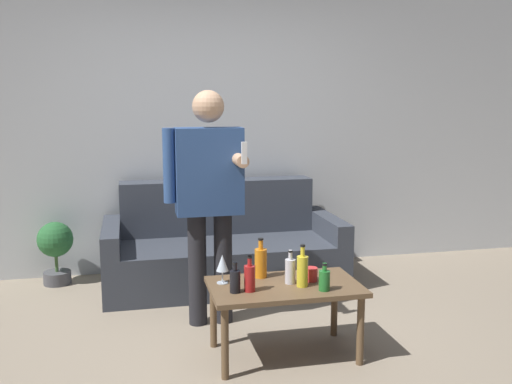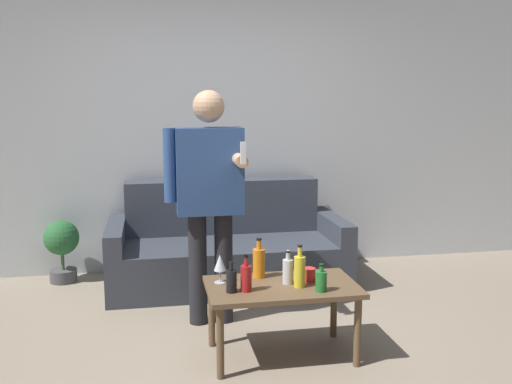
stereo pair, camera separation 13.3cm
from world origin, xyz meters
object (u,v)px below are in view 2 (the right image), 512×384
Objects in this scene: coffee_table at (282,294)px; person_standing_front at (209,191)px; couch at (226,248)px; bottle_orange at (259,262)px.

person_standing_front is at bearing 121.01° from coffee_table.
bottle_orange is (0.03, -1.34, 0.26)m from couch.
couch is 7.81× the size of bottle_orange.
couch is 2.17× the size of coffee_table.
couch is at bearing 75.17° from person_standing_front.
person_standing_front is (-0.37, 0.62, 0.55)m from coffee_table.
person_standing_front reaches higher than bottle_orange.
couch reaches higher than coffee_table.
person_standing_front is (-0.26, 0.45, 0.39)m from bottle_orange.
couch is 1.22× the size of person_standing_front.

